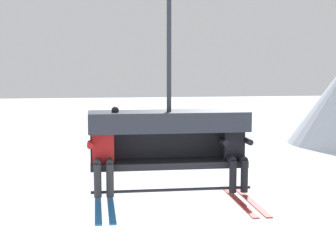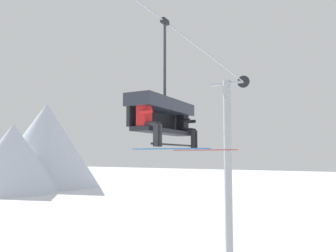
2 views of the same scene
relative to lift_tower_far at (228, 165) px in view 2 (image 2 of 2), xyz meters
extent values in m
cone|color=silver|center=(14.30, 33.89, 0.07)|extent=(12.53, 12.53, 9.06)
cone|color=silver|center=(22.17, 36.55, 2.09)|extent=(16.92, 16.92, 13.11)
cylinder|color=#9EA3A8|center=(0.00, 0.02, -0.23)|extent=(0.36, 0.36, 8.47)
cylinder|color=#9EA3A8|center=(0.00, 0.02, 3.85)|extent=(0.16, 1.60, 0.16)
cylinder|color=black|center=(0.00, -0.78, 3.85)|extent=(0.08, 0.56, 0.56)
cylinder|color=#9EA3A8|center=(-8.61, -0.78, 3.85)|extent=(19.23, 0.05, 0.05)
cube|color=#232328|center=(-7.72, -0.78, 1.06)|extent=(2.37, 0.48, 0.10)
cube|color=#232328|center=(-7.72, -0.50, 1.33)|extent=(2.37, 0.08, 0.45)
cube|color=#2D333D|center=(-7.72, -0.72, 1.71)|extent=(2.42, 0.68, 0.30)
cylinder|color=black|center=(-7.72, -1.10, 0.73)|extent=(2.37, 0.04, 0.04)
cylinder|color=#2D333D|center=(-7.72, -0.78, 2.83)|extent=(0.07, 0.07, 1.95)
cube|color=black|center=(-7.72, -0.78, 3.85)|extent=(0.28, 0.12, 0.12)
cube|color=red|center=(-8.72, -0.80, 1.37)|extent=(0.32, 0.22, 0.52)
sphere|color=#284C93|center=(-8.72, -0.80, 1.73)|extent=(0.22, 0.22, 0.22)
ellipsoid|color=black|center=(-8.72, -0.90, 1.73)|extent=(0.17, 0.04, 0.08)
cylinder|color=#2D2D33|center=(-8.81, -0.97, 1.15)|extent=(0.11, 0.34, 0.11)
cylinder|color=#2D2D33|center=(-8.63, -0.97, 1.15)|extent=(0.11, 0.34, 0.11)
cylinder|color=#2D2D33|center=(-8.81, -1.14, 0.91)|extent=(0.11, 0.11, 0.48)
cylinder|color=#2D2D33|center=(-8.63, -1.14, 0.91)|extent=(0.11, 0.11, 0.48)
cube|color=#1E6BB2|center=(-8.81, -1.44, 0.62)|extent=(0.09, 1.70, 0.02)
cube|color=#1E6BB2|center=(-8.63, -1.44, 0.62)|extent=(0.09, 1.70, 0.02)
cylinder|color=red|center=(-8.91, -0.95, 1.41)|extent=(0.09, 0.30, 0.09)
cylinder|color=red|center=(-8.53, -0.80, 1.72)|extent=(0.09, 0.09, 0.30)
sphere|color=black|center=(-8.53, -0.80, 1.89)|extent=(0.11, 0.11, 0.11)
cube|color=black|center=(-6.73, -0.80, 1.37)|extent=(0.32, 0.22, 0.52)
sphere|color=#284C93|center=(-6.73, -0.80, 1.73)|extent=(0.22, 0.22, 0.22)
ellipsoid|color=black|center=(-6.73, -0.90, 1.73)|extent=(0.17, 0.04, 0.08)
cylinder|color=black|center=(-6.82, -0.97, 1.15)|extent=(0.11, 0.34, 0.11)
cylinder|color=black|center=(-6.64, -0.97, 1.15)|extent=(0.11, 0.34, 0.11)
cylinder|color=black|center=(-6.82, -1.14, 0.91)|extent=(0.11, 0.11, 0.48)
cylinder|color=black|center=(-6.64, -1.14, 0.91)|extent=(0.11, 0.11, 0.48)
cube|color=#B22823|center=(-6.82, -1.44, 0.62)|extent=(0.09, 1.70, 0.02)
cube|color=#B22823|center=(-6.64, -1.44, 0.62)|extent=(0.09, 1.70, 0.02)
cylinder|color=black|center=(-6.91, -0.95, 1.41)|extent=(0.09, 0.30, 0.09)
cylinder|color=black|center=(-6.54, -0.95, 1.41)|extent=(0.09, 0.30, 0.09)
camera|label=1|loc=(-8.82, -8.42, 2.57)|focal=55.00mm
camera|label=2|loc=(-14.79, -4.55, 0.50)|focal=35.00mm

